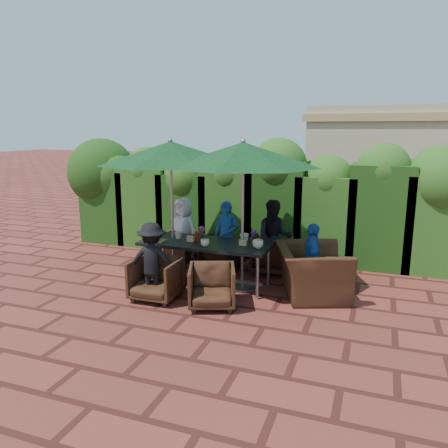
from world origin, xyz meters
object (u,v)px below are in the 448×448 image
(dining_table, at_px, (206,246))
(chair_far_right, at_px, (272,253))
(chair_far_left, at_px, (181,246))
(chair_near_right, at_px, (212,284))
(umbrella_right, at_px, (243,155))
(chair_end_right, at_px, (312,264))
(chair_far_mid, at_px, (222,249))
(chair_near_left, at_px, (156,277))
(umbrella_left, at_px, (171,153))

(dining_table, xyz_separation_m, chair_far_right, (0.90, 1.01, -0.30))
(chair_far_left, distance_m, chair_near_right, 2.32)
(dining_table, distance_m, umbrella_right, 1.66)
(chair_far_left, xyz_separation_m, chair_near_right, (1.39, -1.85, 0.01))
(dining_table, height_order, chair_near_right, dining_table)
(chair_end_right, bearing_deg, chair_far_right, 23.35)
(umbrella_right, height_order, chair_near_right, umbrella_right)
(dining_table, height_order, chair_end_right, chair_end_right)
(umbrella_right, bearing_deg, chair_far_left, 148.78)
(chair_far_right, xyz_separation_m, chair_near_right, (-0.46, -1.87, -0.02))
(chair_far_left, height_order, chair_end_right, chair_end_right)
(chair_far_left, xyz_separation_m, chair_far_mid, (0.85, 0.04, 0.00))
(chair_near_left, relative_size, chair_end_right, 0.60)
(umbrella_left, distance_m, chair_near_left, 2.08)
(chair_far_left, relative_size, chair_near_left, 0.96)
(umbrella_left, xyz_separation_m, chair_end_right, (2.42, 0.05, -1.69))
(chair_far_left, bearing_deg, chair_far_right, -169.76)
(chair_far_left, bearing_deg, chair_far_mid, -167.56)
(dining_table, height_order, chair_near_left, dining_table)
(umbrella_left, distance_m, chair_far_mid, 2.18)
(chair_far_mid, height_order, chair_far_right, chair_far_right)
(dining_table, relative_size, umbrella_right, 0.89)
(dining_table, distance_m, chair_near_left, 1.05)
(chair_far_mid, xyz_separation_m, chair_end_right, (1.87, -0.92, 0.18))
(umbrella_left, xyz_separation_m, umbrella_right, (1.28, -0.03, 0.00))
(chair_far_left, height_order, chair_near_left, chair_near_left)
(umbrella_right, xyz_separation_m, chair_far_right, (0.27, 0.98, -1.84))
(dining_table, relative_size, chair_far_mid, 3.19)
(chair_far_left, height_order, chair_far_mid, chair_far_mid)
(chair_near_left, bearing_deg, chair_near_right, -0.74)
(chair_end_right, bearing_deg, dining_table, 73.10)
(umbrella_left, height_order, chair_near_left, umbrella_left)
(chair_far_right, xyz_separation_m, chair_near_left, (-1.39, -1.88, -0.01))
(chair_far_right, distance_m, chair_near_left, 2.34)
(umbrella_left, relative_size, chair_near_left, 3.43)
(chair_far_left, relative_size, chair_far_mid, 1.00)
(chair_far_right, bearing_deg, chair_near_left, 46.97)
(chair_end_right, bearing_deg, umbrella_left, 70.46)
(dining_table, xyz_separation_m, chair_end_right, (1.77, 0.11, -0.15))
(dining_table, relative_size, chair_end_right, 1.83)
(umbrella_right, height_order, chair_far_mid, umbrella_right)
(umbrella_left, relative_size, umbrella_right, 1.00)
(umbrella_left, bearing_deg, chair_near_right, -40.32)
(umbrella_left, xyz_separation_m, chair_far_right, (1.55, 0.95, -1.84))
(dining_table, distance_m, umbrella_left, 1.67)
(chair_far_right, bearing_deg, chair_end_right, 127.33)
(umbrella_left, relative_size, chair_end_right, 2.05)
(chair_far_left, bearing_deg, dining_table, 143.47)
(umbrella_left, relative_size, chair_far_mid, 3.57)
(chair_far_mid, bearing_deg, chair_near_left, 94.39)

